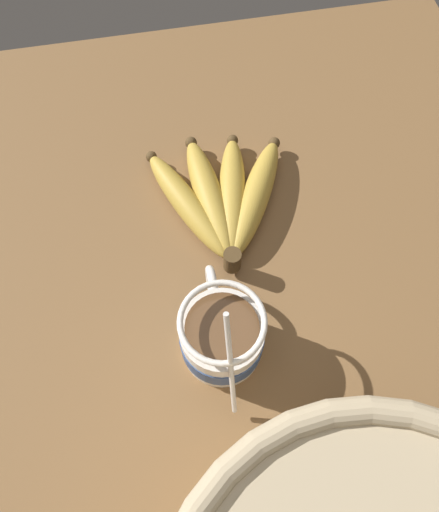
{
  "coord_description": "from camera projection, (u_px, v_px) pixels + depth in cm",
  "views": [
    {
      "loc": [
        -18.72,
        0.72,
        55.44
      ],
      "look_at": [
        4.47,
        -3.61,
        7.01
      ],
      "focal_mm": 35.0,
      "sensor_mm": 36.0,
      "label": 1
    }
  ],
  "objects": [
    {
      "name": "coffee_mug",
      "position": [
        222.0,
        337.0,
        0.5
      ],
      "size": [
        14.69,
        8.54,
        15.28
      ],
      "color": "white",
      "rests_on": "table"
    },
    {
      "name": "banana_bunch",
      "position": [
        222.0,
        198.0,
        0.6
      ],
      "size": [
        19.43,
        18.58,
        4.05
      ],
      "color": "#4C381E",
      "rests_on": "table"
    },
    {
      "name": "table",
      "position": [
        195.0,
        317.0,
        0.57
      ],
      "size": [
        90.46,
        90.46,
        2.96
      ],
      "color": "brown",
      "rests_on": "ground"
    }
  ]
}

